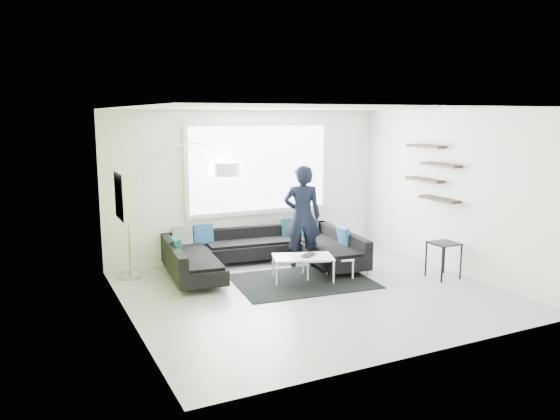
% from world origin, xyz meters
% --- Properties ---
extents(ground, '(5.50, 5.50, 0.00)m').
position_xyz_m(ground, '(0.00, 0.00, 0.00)').
color(ground, '#929297').
rests_on(ground, ground).
extents(room_shell, '(5.54, 5.04, 2.82)m').
position_xyz_m(room_shell, '(0.04, 0.21, 1.81)').
color(room_shell, white).
rests_on(room_shell, ground).
extents(sectional_sofa, '(3.45, 2.34, 0.71)m').
position_xyz_m(sectional_sofa, '(-0.20, 1.44, 0.31)').
color(sectional_sofa, black).
rests_on(sectional_sofa, ground).
extents(rug, '(2.36, 1.83, 0.01)m').
position_xyz_m(rug, '(0.13, 0.55, 0.01)').
color(rug, black).
rests_on(rug, ground).
extents(coffee_table, '(1.42, 1.10, 0.41)m').
position_xyz_m(coffee_table, '(0.40, 0.60, 0.21)').
color(coffee_table, silver).
rests_on(coffee_table, ground).
extents(arc_lamp, '(2.04, 0.47, 2.23)m').
position_xyz_m(arc_lamp, '(-2.38, 2.02, 1.11)').
color(arc_lamp, white).
rests_on(arc_lamp, ground).
extents(side_table, '(0.45, 0.45, 0.61)m').
position_xyz_m(side_table, '(2.34, -0.30, 0.30)').
color(side_table, black).
rests_on(side_table, ground).
extents(person, '(0.98, 0.92, 1.83)m').
position_xyz_m(person, '(0.55, 1.37, 0.92)').
color(person, black).
rests_on(person, ground).
extents(laptop, '(0.55, 0.54, 0.03)m').
position_xyz_m(laptop, '(0.27, 0.54, 0.42)').
color(laptop, black).
rests_on(laptop, coffee_table).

